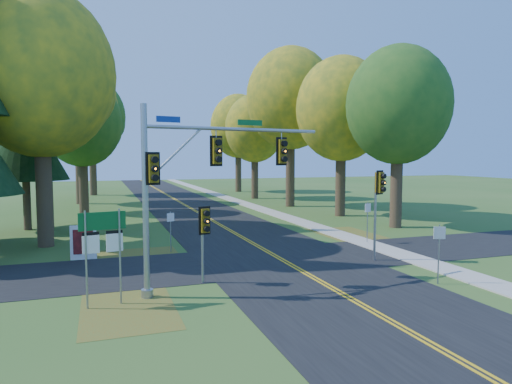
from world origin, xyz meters
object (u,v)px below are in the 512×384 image
object	(u,v)px
east_signal_pole	(379,193)
route_sign_cluster	(103,238)
traffic_mast	(195,173)
info_kiosk	(83,243)

from	to	relation	value
east_signal_pole	route_sign_cluster	bearing A→B (deg)	172.07
route_sign_cluster	traffic_mast	bearing A→B (deg)	3.48
info_kiosk	traffic_mast	bearing A→B (deg)	-52.80
info_kiosk	route_sign_cluster	bearing A→B (deg)	-77.60
traffic_mast	east_signal_pole	bearing A→B (deg)	0.59
east_signal_pole	route_sign_cluster	xyz separation A→B (m)	(-12.50, -2.63, -1.01)
route_sign_cluster	info_kiosk	world-z (taller)	route_sign_cluster
east_signal_pole	info_kiosk	xyz separation A→B (m)	(-13.37, 5.02, -2.48)
traffic_mast	info_kiosk	size ratio (longest dim) A/B	4.45
east_signal_pole	traffic_mast	bearing A→B (deg)	171.47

